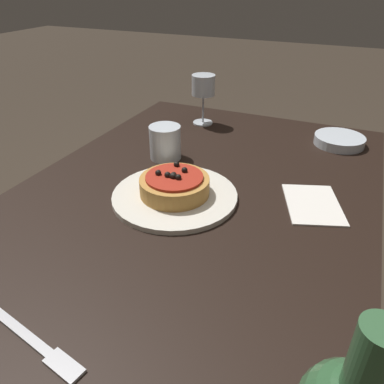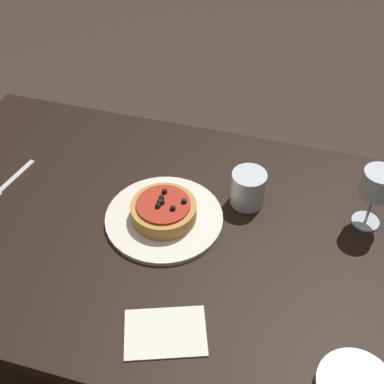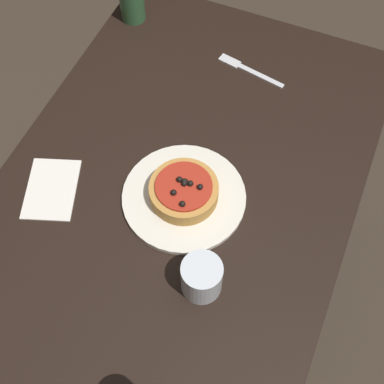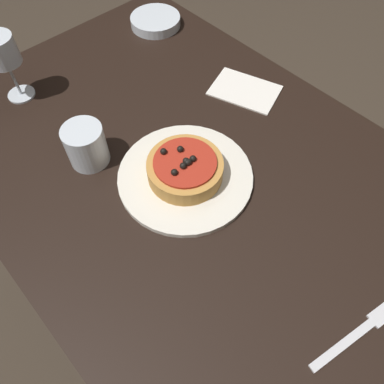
# 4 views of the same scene
# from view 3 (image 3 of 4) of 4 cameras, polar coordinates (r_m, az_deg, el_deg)

# --- Properties ---
(ground_plane) EXTENTS (14.00, 14.00, 0.00)m
(ground_plane) POSITION_cam_3_polar(r_m,az_deg,el_deg) (1.94, -1.29, -11.21)
(ground_plane) COLOR #382D23
(dining_table) EXTENTS (1.29, 0.82, 0.75)m
(dining_table) POSITION_cam_3_polar(r_m,az_deg,el_deg) (1.34, -1.83, -2.04)
(dining_table) COLOR black
(dining_table) RESTS_ON ground_plane
(dinner_plate) EXTENTS (0.29, 0.29, 0.01)m
(dinner_plate) POSITION_cam_3_polar(r_m,az_deg,el_deg) (1.24, -0.86, -0.54)
(dinner_plate) COLOR silver
(dinner_plate) RESTS_ON dining_table
(pizza) EXTENTS (0.16, 0.16, 0.06)m
(pizza) POSITION_cam_3_polar(r_m,az_deg,el_deg) (1.22, -0.87, 0.13)
(pizza) COLOR #BC843D
(pizza) RESTS_ON dinner_plate
(water_cup) EXTENTS (0.09, 0.09, 0.09)m
(water_cup) POSITION_cam_3_polar(r_m,az_deg,el_deg) (1.11, 1.03, -9.10)
(water_cup) COLOR silver
(water_cup) RESTS_ON dining_table
(fork) EXTENTS (0.06, 0.20, 0.00)m
(fork) POSITION_cam_3_polar(r_m,az_deg,el_deg) (1.49, 5.87, 12.89)
(fork) COLOR silver
(fork) RESTS_ON dining_table
(paper_napkin) EXTENTS (0.20, 0.17, 0.00)m
(paper_napkin) POSITION_cam_3_polar(r_m,az_deg,el_deg) (1.30, -14.75, 0.31)
(paper_napkin) COLOR silver
(paper_napkin) RESTS_ON dining_table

